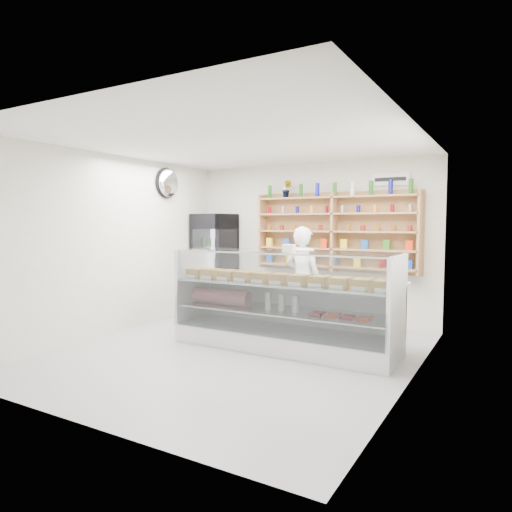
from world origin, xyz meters
The scene contains 8 objects.
room centered at (0.00, 0.00, 1.40)m, with size 5.00×5.00×5.00m.
display_counter centered at (0.45, 0.53, 0.37)m, with size 3.13×0.94×1.36m.
shop_worker centered at (0.26, 1.59, 0.85)m, with size 0.62×0.40×1.69m, color white.
drinks_cooler centered at (-1.85, 2.13, 0.96)m, with size 0.71×0.69×1.92m.
wall_shelving centered at (0.50, 2.34, 1.59)m, with size 2.84×0.28×1.33m.
potted_plant centered at (-0.40, 2.34, 2.35)m, with size 0.17×0.14×0.31m, color #1E6626.
security_mirror centered at (-2.17, 1.20, 2.45)m, with size 0.15×0.50×0.50m, color silver.
wall_sign centered at (1.40, 2.47, 2.45)m, with size 0.62×0.03×0.20m, color white.
Camera 1 is at (3.23, -5.08, 1.75)m, focal length 32.00 mm.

